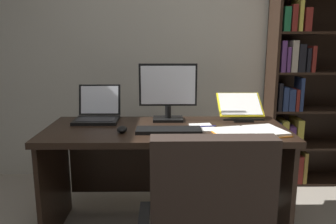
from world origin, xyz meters
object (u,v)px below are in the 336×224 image
(desk, at_px, (166,153))
(reading_stand_with_book, at_px, (240,107))
(bookshelf, at_px, (307,77))
(pen, at_px, (206,126))
(monitor, at_px, (168,93))
(laptop, at_px, (98,113))
(computer_mouse, at_px, (122,129))
(open_binder, at_px, (250,132))
(notepad, at_px, (203,128))
(keyboard, at_px, (169,130))

(desk, relative_size, reading_stand_with_book, 4.93)
(bookshelf, xyz_separation_m, pen, (-1.03, -0.87, -0.24))
(monitor, distance_m, laptop, 0.54)
(laptop, height_order, reading_stand_with_book, laptop)
(computer_mouse, bearing_deg, bookshelf, 31.39)
(laptop, xyz_separation_m, pen, (0.77, -0.24, -0.04))
(open_binder, height_order, notepad, open_binder)
(bookshelf, height_order, notepad, bookshelf)
(monitor, height_order, open_binder, monitor)
(desk, distance_m, monitor, 0.44)
(laptop, xyz_separation_m, keyboard, (0.52, -0.34, -0.04))
(desk, xyz_separation_m, open_binder, (0.53, -0.24, 0.22))
(bookshelf, xyz_separation_m, open_binder, (-0.77, -1.02, -0.25))
(laptop, relative_size, notepad, 1.50)
(monitor, distance_m, reading_stand_with_book, 0.57)
(open_binder, distance_m, pen, 0.30)
(laptop, xyz_separation_m, notepad, (0.75, -0.24, -0.05))
(desk, height_order, computer_mouse, computer_mouse)
(computer_mouse, bearing_deg, reading_stand_with_book, 25.28)
(bookshelf, distance_m, open_binder, 1.30)
(bookshelf, bearing_deg, monitor, -153.69)
(open_binder, bearing_deg, reading_stand_with_book, 71.54)
(laptop, distance_m, open_binder, 1.11)
(keyboard, distance_m, reading_stand_with_book, 0.68)
(keyboard, distance_m, pen, 0.27)
(monitor, relative_size, open_binder, 0.86)
(keyboard, bearing_deg, reading_stand_with_book, 36.13)
(computer_mouse, xyz_separation_m, pen, (0.55, 0.09, -0.01))
(monitor, distance_m, pen, 0.40)
(laptop, relative_size, computer_mouse, 3.04)
(bookshelf, relative_size, computer_mouse, 20.30)
(laptop, height_order, pen, laptop)
(notepad, bearing_deg, reading_stand_with_book, 44.01)
(laptop, height_order, open_binder, laptop)
(keyboard, xyz_separation_m, open_binder, (0.51, -0.05, -0.00))
(desk, height_order, keyboard, keyboard)
(desk, xyz_separation_m, laptop, (-0.51, 0.15, 0.26))
(bookshelf, height_order, monitor, bookshelf)
(open_binder, bearing_deg, monitor, 129.48)
(bookshelf, bearing_deg, computer_mouse, -148.61)
(open_binder, bearing_deg, bookshelf, 38.92)
(bookshelf, height_order, reading_stand_with_book, bookshelf)
(desk, bearing_deg, notepad, -21.17)
(bookshelf, distance_m, laptop, 1.93)
(computer_mouse, xyz_separation_m, reading_stand_with_book, (0.85, 0.40, 0.07))
(bookshelf, xyz_separation_m, notepad, (-1.05, -0.87, -0.25))
(desk, relative_size, laptop, 5.17)
(laptop, xyz_separation_m, reading_stand_with_book, (1.07, 0.06, 0.04))
(monitor, xyz_separation_m, reading_stand_with_book, (0.55, 0.07, -0.12))
(monitor, height_order, reading_stand_with_book, monitor)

